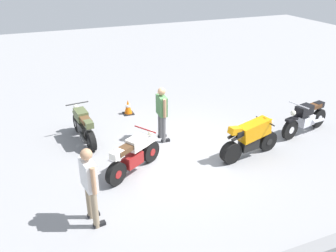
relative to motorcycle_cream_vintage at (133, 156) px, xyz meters
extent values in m
plane|color=gray|center=(-1.53, -0.60, -0.49)|extent=(40.00, 40.00, 0.00)
cylinder|color=black|center=(-0.59, -0.36, -0.19)|extent=(0.59, 0.45, 0.60)
cylinder|color=black|center=(0.56, 0.35, -0.19)|extent=(0.59, 0.45, 0.60)
cylinder|color=maroon|center=(-0.59, -0.36, -0.19)|extent=(0.27, 0.26, 0.21)
cylinder|color=maroon|center=(0.56, 0.35, -0.19)|extent=(0.27, 0.26, 0.21)
cube|color=maroon|center=(0.03, 0.02, -0.09)|extent=(0.62, 0.53, 0.32)
cube|color=white|center=(-0.14, -0.08, 0.31)|extent=(0.64, 0.57, 0.30)
cube|color=white|center=(-0.59, -0.36, 0.14)|extent=(0.46, 0.37, 0.08)
cube|color=#4C331E|center=(0.24, 0.15, 0.33)|extent=(0.65, 0.54, 0.12)
cube|color=white|center=(0.50, 0.31, 0.31)|extent=(0.39, 0.36, 0.18)
cylinder|color=maroon|center=(0.46, 0.09, -0.14)|extent=(0.53, 0.39, 0.16)
cylinder|color=maroon|center=(-0.42, -0.26, 0.56)|extent=(0.40, 0.61, 0.04)
sphere|color=silver|center=(-0.61, -0.37, 0.36)|extent=(0.16, 0.16, 0.16)
cylinder|color=black|center=(-4.98, 0.02, -0.17)|extent=(0.65, 0.26, 0.64)
cylinder|color=black|center=(-6.39, -0.31, -0.17)|extent=(0.65, 0.26, 0.64)
cylinder|color=silver|center=(-4.98, 0.02, -0.17)|extent=(0.25, 0.19, 0.22)
cylinder|color=silver|center=(-6.39, -0.31, -0.17)|extent=(0.25, 0.19, 0.22)
cube|color=silver|center=(-5.73, -0.16, -0.07)|extent=(0.61, 0.40, 0.32)
cube|color=black|center=(-5.54, -0.11, 0.33)|extent=(0.62, 0.44, 0.30)
cube|color=black|center=(-4.98, 0.02, 0.18)|extent=(0.47, 0.26, 0.08)
cube|color=#4C2D19|center=(-5.98, -0.21, 0.35)|extent=(0.64, 0.39, 0.12)
cube|color=black|center=(-6.27, -0.28, 0.33)|extent=(0.36, 0.29, 0.18)
cylinder|color=silver|center=(-6.16, -0.08, -0.12)|extent=(0.57, 0.23, 0.16)
cylinder|color=silver|center=(-5.22, -0.03, 0.58)|extent=(0.20, 0.69, 0.04)
sphere|color=silver|center=(-5.00, 0.02, 0.38)|extent=(0.16, 0.16, 0.16)
cylinder|color=black|center=(0.95, -2.92, -0.19)|extent=(0.23, 0.61, 0.60)
cylinder|color=black|center=(0.79, -1.58, -0.19)|extent=(0.23, 0.61, 0.60)
cylinder|color=#333333|center=(0.95, -2.92, -0.19)|extent=(0.20, 0.23, 0.21)
cylinder|color=#333333|center=(0.79, -1.58, -0.19)|extent=(0.20, 0.23, 0.21)
cube|color=#333333|center=(0.87, -2.20, -0.09)|extent=(0.34, 0.59, 0.32)
cube|color=#515B38|center=(0.89, -2.40, 0.31)|extent=(0.38, 0.59, 0.30)
cube|color=#515B38|center=(0.95, -2.92, 0.14)|extent=(0.21, 0.46, 0.08)
cube|color=brown|center=(0.84, -1.95, 0.33)|extent=(0.33, 0.63, 0.12)
cube|color=#515B38|center=(0.80, -1.65, 0.31)|extent=(0.25, 0.34, 0.18)
cylinder|color=#333333|center=(0.99, -1.78, -0.14)|extent=(0.17, 0.57, 0.16)
cylinder|color=#333333|center=(0.92, -2.73, 0.56)|extent=(0.70, 0.11, 0.04)
sphere|color=silver|center=(0.95, -2.95, 0.36)|extent=(0.16, 0.16, 0.16)
cylinder|color=black|center=(-3.92, 0.34, -0.19)|extent=(0.62, 0.24, 0.60)
cylinder|color=black|center=(-2.58, 0.53, -0.19)|extent=(0.63, 0.31, 0.60)
cylinder|color=black|center=(-3.92, 0.34, -0.19)|extent=(0.23, 0.21, 0.21)
cylinder|color=black|center=(-2.58, 0.53, -0.19)|extent=(0.23, 0.21, 0.21)
cube|color=black|center=(-3.20, 0.44, -0.09)|extent=(0.59, 0.36, 0.32)
cube|color=orange|center=(-3.35, 0.42, 0.31)|extent=(1.03, 0.50, 0.57)
cone|color=orange|center=(-3.87, 0.35, 0.46)|extent=(0.40, 0.39, 0.39)
cube|color=black|center=(-2.96, 0.48, 0.38)|extent=(0.63, 0.34, 0.12)
cube|color=orange|center=(-2.66, 0.52, 0.46)|extent=(0.37, 0.27, 0.23)
cylinder|color=black|center=(-2.72, 0.59, 0.28)|extent=(0.40, 0.15, 0.17)
cylinder|color=black|center=(-2.70, 0.43, 0.28)|extent=(0.40, 0.15, 0.17)
cylinder|color=black|center=(-3.73, 0.37, 0.48)|extent=(0.13, 0.70, 0.04)
sphere|color=silver|center=(-3.95, 0.33, 0.41)|extent=(0.16, 0.16, 0.16)
cylinder|color=gray|center=(1.35, 1.71, -0.04)|extent=(0.15, 0.15, 0.89)
cube|color=black|center=(1.29, 1.70, -0.45)|extent=(0.27, 0.14, 0.08)
cylinder|color=gray|center=(1.40, 1.36, -0.04)|extent=(0.15, 0.15, 0.89)
cube|color=black|center=(1.34, 1.35, -0.45)|extent=(0.27, 0.14, 0.08)
cube|color=silver|center=(1.37, 1.53, 0.71)|extent=(0.29, 0.52, 0.63)
cylinder|color=tan|center=(1.33, 1.83, 0.73)|extent=(0.10, 0.10, 0.59)
cylinder|color=tan|center=(1.42, 1.24, 0.73)|extent=(0.10, 0.10, 0.59)
sphere|color=tan|center=(1.37, 1.53, 1.18)|extent=(0.24, 0.24, 0.24)
cylinder|color=#59595B|center=(-1.33, -1.25, -0.07)|extent=(0.14, 0.14, 0.84)
cube|color=black|center=(-1.39, -1.25, -0.45)|extent=(0.26, 0.11, 0.08)
cylinder|color=#59595B|center=(-1.34, -1.58, -0.07)|extent=(0.14, 0.14, 0.84)
cube|color=black|center=(-1.40, -1.58, -0.45)|extent=(0.26, 0.11, 0.08)
cube|color=#4C7F4C|center=(-1.33, -1.41, 0.65)|extent=(0.24, 0.48, 0.59)
cylinder|color=tan|center=(-1.32, -1.13, 0.67)|extent=(0.09, 0.09, 0.56)
cylinder|color=tan|center=(-1.35, -1.69, 0.67)|extent=(0.09, 0.09, 0.56)
sphere|color=tan|center=(-1.33, -1.41, 1.09)|extent=(0.23, 0.23, 0.23)
cube|color=black|center=(-0.94, -3.71, -0.47)|extent=(0.36, 0.36, 0.03)
cone|color=orange|center=(-0.94, -3.71, -0.21)|extent=(0.28, 0.28, 0.50)
cylinder|color=white|center=(-0.94, -3.71, -0.17)|extent=(0.19, 0.19, 0.08)
camera|label=1|loc=(2.16, 7.65, 4.66)|focal=38.11mm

